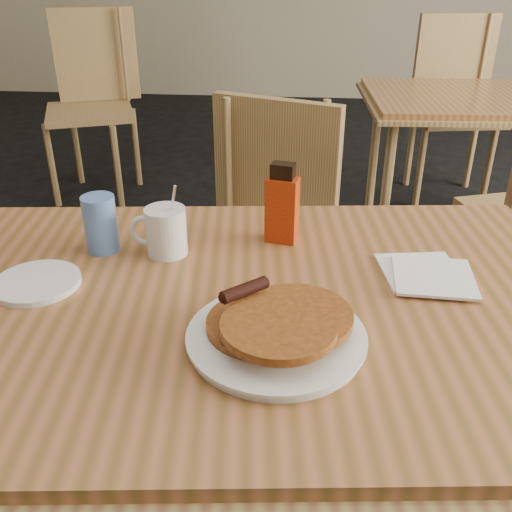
{
  "coord_description": "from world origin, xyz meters",
  "views": [
    {
      "loc": [
        0.06,
        -0.9,
        1.32
      ],
      "look_at": [
        -0.03,
        0.03,
        0.82
      ],
      "focal_mm": 40.0,
      "sensor_mm": 36.0,
      "label": 1
    }
  ],
  "objects": [
    {
      "name": "coffee_mug",
      "position": [
        -0.23,
        0.15,
        0.8
      ],
      "size": [
        0.12,
        0.09,
        0.16
      ],
      "rotation": [
        0.0,
        0.0,
        0.3
      ],
      "color": "white",
      "rests_on": "main_table"
    },
    {
      "name": "chair_wall_extra",
      "position": [
        -1.18,
        2.36,
        0.62
      ],
      "size": [
        0.61,
        0.62,
        1.04
      ],
      "rotation": [
        0.0,
        0.0,
        0.37
      ],
      "color": "tan",
      "rests_on": "floor"
    },
    {
      "name": "chair_neighbor_far",
      "position": [
        0.89,
        2.51,
        0.61
      ],
      "size": [
        0.52,
        0.52,
        1.01
      ],
      "rotation": [
        0.0,
        0.0,
        0.16
      ],
      "color": "tan",
      "rests_on": "floor"
    },
    {
      "name": "pancake_plate",
      "position": [
        0.02,
        -0.14,
        0.77
      ],
      "size": [
        0.29,
        0.29,
        0.09
      ],
      "rotation": [
        0.0,
        0.0,
        0.29
      ],
      "color": "white",
      "rests_on": "main_table"
    },
    {
      "name": "napkin_stack",
      "position": [
        0.31,
        0.1,
        0.76
      ],
      "size": [
        0.19,
        0.2,
        0.01
      ],
      "rotation": [
        0.0,
        0.0,
        0.16
      ],
      "color": "white",
      "rests_on": "main_table"
    },
    {
      "name": "side_saucer",
      "position": [
        -0.45,
        -0.0,
        0.76
      ],
      "size": [
        0.18,
        0.18,
        0.01
      ],
      "primitive_type": "cylinder",
      "rotation": [
        0.0,
        0.0,
        0.09
      ],
      "color": "white",
      "rests_on": "main_table"
    },
    {
      "name": "syrup_bottle",
      "position": [
        0.01,
        0.23,
        0.83
      ],
      "size": [
        0.07,
        0.06,
        0.18
      ],
      "rotation": [
        0.0,
        0.0,
        -0.22
      ],
      "color": "#8D0808",
      "rests_on": "main_table"
    },
    {
      "name": "neighbor_table",
      "position": [
        0.88,
        1.77,
        0.71
      ],
      "size": [
        1.17,
        0.82,
        0.75
      ],
      "rotation": [
        0.0,
        0.0,
        0.05
      ],
      "color": "#A7623B",
      "rests_on": "floor"
    },
    {
      "name": "chair_main_far",
      "position": [
        -0.04,
        0.71,
        0.55
      ],
      "size": [
        0.54,
        0.56,
        0.93
      ],
      "rotation": [
        0.0,
        0.0,
        -0.37
      ],
      "color": "tan",
      "rests_on": "floor"
    },
    {
      "name": "blue_tumbler",
      "position": [
        -0.37,
        0.15,
        0.81
      ],
      "size": [
        0.09,
        0.09,
        0.12
      ],
      "primitive_type": "cylinder",
      "rotation": [
        0.0,
        0.0,
        0.27
      ],
      "color": "#557EC9",
      "rests_on": "main_table"
    },
    {
      "name": "main_table",
      "position": [
        -0.02,
        -0.01,
        0.71
      ],
      "size": [
        1.41,
        1.03,
        0.75
      ],
      "rotation": [
        0.0,
        0.0,
        0.1
      ],
      "color": "#A7623B",
      "rests_on": "floor"
    }
  ]
}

